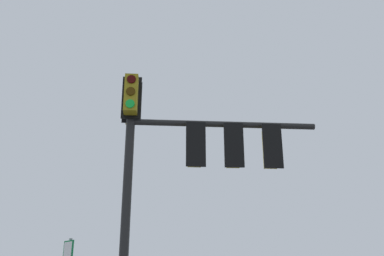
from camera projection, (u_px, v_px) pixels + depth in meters
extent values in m
cylinder|color=black|center=(125.00, 238.00, 9.24)|extent=(0.20, 0.20, 6.18)
cylinder|color=black|center=(224.00, 124.00, 10.30)|extent=(0.87, 4.23, 0.14)
cube|color=olive|center=(133.00, 105.00, 10.62)|extent=(0.35, 0.35, 0.90)
cube|color=black|center=(132.00, 102.00, 10.47)|extent=(0.11, 0.44, 1.04)
cylinder|color=#360503|center=(133.00, 96.00, 10.88)|extent=(0.06, 0.20, 0.20)
cylinder|color=#3C2703|center=(133.00, 108.00, 10.78)|extent=(0.06, 0.20, 0.20)
cylinder|color=green|center=(132.00, 119.00, 10.67)|extent=(0.06, 0.20, 0.20)
cube|color=olive|center=(131.00, 94.00, 10.06)|extent=(0.35, 0.35, 0.90)
cube|color=black|center=(132.00, 98.00, 10.22)|extent=(0.11, 0.44, 1.04)
cylinder|color=#360503|center=(131.00, 79.00, 10.02)|extent=(0.06, 0.20, 0.20)
cylinder|color=#3C2703|center=(131.00, 91.00, 9.91)|extent=(0.06, 0.20, 0.20)
cylinder|color=green|center=(130.00, 104.00, 9.80)|extent=(0.06, 0.20, 0.20)
cube|color=olive|center=(195.00, 146.00, 10.06)|extent=(0.34, 0.34, 0.90)
cube|color=black|center=(196.00, 144.00, 9.90)|extent=(0.10, 0.44, 1.04)
cylinder|color=#360503|center=(194.00, 136.00, 10.32)|extent=(0.06, 0.20, 0.20)
cylinder|color=#3C2703|center=(194.00, 149.00, 10.21)|extent=(0.06, 0.20, 0.20)
cylinder|color=green|center=(194.00, 161.00, 10.10)|extent=(0.06, 0.20, 0.20)
cube|color=olive|center=(233.00, 147.00, 10.12)|extent=(0.36, 0.36, 0.90)
cube|color=black|center=(234.00, 145.00, 9.96)|extent=(0.13, 0.44, 1.04)
cylinder|color=#360503|center=(232.00, 137.00, 10.38)|extent=(0.07, 0.20, 0.20)
cylinder|color=#3C2703|center=(232.00, 149.00, 10.27)|extent=(0.07, 0.20, 0.20)
cylinder|color=green|center=(233.00, 162.00, 10.16)|extent=(0.07, 0.20, 0.20)
cube|color=olive|center=(271.00, 148.00, 10.17)|extent=(0.34, 0.34, 0.90)
cube|color=black|center=(273.00, 146.00, 10.02)|extent=(0.11, 0.44, 1.04)
cylinder|color=#360503|center=(268.00, 138.00, 10.43)|extent=(0.06, 0.20, 0.20)
cylinder|color=#3C2703|center=(269.00, 150.00, 10.33)|extent=(0.06, 0.20, 0.20)
cylinder|color=green|center=(270.00, 163.00, 10.22)|extent=(0.06, 0.20, 0.20)
cube|color=#0C7238|center=(68.00, 250.00, 10.05)|extent=(0.35, 0.22, 0.43)
cube|color=white|center=(68.00, 250.00, 10.04)|extent=(0.29, 0.18, 0.37)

